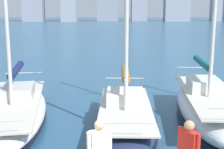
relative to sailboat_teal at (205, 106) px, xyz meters
The scene contains 4 objects.
sailboat_teal is the anchor object (origin of this frame).
sailboat_orange 3.71m from the sailboat_teal, 14.72° to the left, with size 2.93×7.25×11.47m.
sailboat_navy 8.39m from the sailboat_teal, ahead, with size 3.81×9.10×11.64m.
person_white_shirt 7.84m from the sailboat_teal, 53.97° to the left, with size 0.58×0.41×1.79m.
Camera 1 is at (0.20, 6.54, 4.80)m, focal length 50.00 mm.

